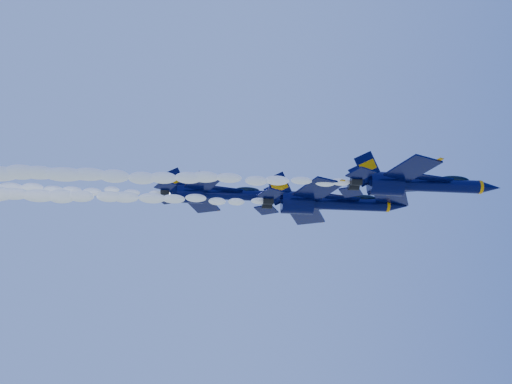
{
  "coord_description": "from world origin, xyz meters",
  "views": [
    {
      "loc": [
        -7.41,
        -77.32,
        119.08
      ],
      "look_at": [
        -0.6,
        -3.51,
        152.07
      ],
      "focal_mm": 45.0,
      "sensor_mm": 36.0,
      "label": 1
    }
  ],
  "objects": [
    {
      "name": "jet_lead",
      "position": [
        18.33,
        -8.95,
        151.48
      ],
      "size": [
        18.84,
        15.45,
        7.0
      ],
      "color": "black"
    },
    {
      "name": "jet_second",
      "position": [
        8.54,
        -2.61,
        151.32
      ],
      "size": [
        18.97,
        15.56,
        7.05
      ],
      "color": "black"
    },
    {
      "name": "smoke_trail_jet_lead",
      "position": [
        -16.78,
        -8.95,
        151.0
      ],
      "size": [
        54.11,
        2.4,
        2.16
      ],
      "primitive_type": "ellipsoid",
      "color": "white"
    },
    {
      "name": "jet_third",
      "position": [
        -5.67,
        1.03,
        153.62
      ],
      "size": [
        16.56,
        13.59,
        6.16
      ],
      "color": "black"
    },
    {
      "name": "smoke_trail_jet_second",
      "position": [
        -26.62,
        -2.61,
        150.84
      ],
      "size": [
        54.11,
        2.42,
        2.18
      ],
      "primitive_type": "ellipsoid",
      "color": "white"
    }
  ]
}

